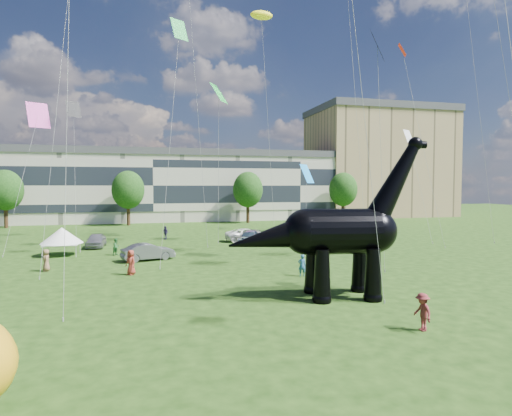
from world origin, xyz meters
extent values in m
plane|color=#16330C|center=(0.00, 0.00, 0.00)|extent=(220.00, 220.00, 0.00)
cube|color=beige|center=(-8.00, 62.00, 6.00)|extent=(78.00, 11.00, 12.00)
cube|color=tan|center=(40.00, 65.00, 11.00)|extent=(28.00, 18.00, 22.00)
cylinder|color=#382314|center=(-30.00, 53.00, 1.60)|extent=(0.56, 0.56, 3.20)
ellipsoid|color=#14380F|center=(-30.00, 53.00, 6.32)|extent=(5.20, 5.20, 6.24)
cylinder|color=#382314|center=(-12.00, 53.00, 1.60)|extent=(0.56, 0.56, 3.20)
ellipsoid|color=#14380F|center=(-12.00, 53.00, 6.32)|extent=(5.20, 5.20, 6.24)
cylinder|color=#382314|center=(8.00, 53.00, 1.60)|extent=(0.56, 0.56, 3.20)
ellipsoid|color=#14380F|center=(8.00, 53.00, 6.32)|extent=(5.20, 5.20, 6.24)
cylinder|color=#382314|center=(26.00, 53.00, 1.60)|extent=(0.56, 0.56, 3.20)
ellipsoid|color=#14380F|center=(26.00, 53.00, 6.32)|extent=(5.20, 5.20, 6.24)
cone|color=black|center=(0.70, 2.38, 1.47)|extent=(1.14, 1.14, 2.95)
sphere|color=black|center=(0.70, 2.38, 0.18)|extent=(1.08, 1.08, 1.08)
cone|color=black|center=(0.98, 4.53, 1.47)|extent=(1.14, 1.14, 2.95)
sphere|color=black|center=(0.98, 4.53, 0.18)|extent=(1.08, 1.08, 1.08)
cone|color=black|center=(3.63, 2.00, 1.47)|extent=(1.14, 1.14, 2.95)
sphere|color=black|center=(3.63, 2.00, 0.18)|extent=(1.08, 1.08, 1.08)
cone|color=black|center=(3.91, 4.14, 1.47)|extent=(1.14, 1.14, 2.95)
sphere|color=black|center=(3.91, 4.14, 0.18)|extent=(1.08, 1.08, 1.08)
cylinder|color=black|center=(2.21, 3.28, 3.83)|extent=(4.43, 3.16, 2.65)
sphere|color=black|center=(0.16, 3.54, 3.83)|extent=(2.65, 2.65, 2.65)
sphere|color=black|center=(4.25, 3.01, 3.83)|extent=(2.55, 2.55, 2.55)
cone|color=black|center=(5.44, 2.85, 6.68)|extent=(3.86, 1.94, 5.20)
sphere|color=black|center=(6.63, 2.70, 8.93)|extent=(0.83, 0.83, 0.83)
cylinder|color=black|center=(6.92, 2.66, 8.88)|extent=(0.74, 0.52, 0.43)
cone|color=black|center=(-1.85, 3.80, 3.50)|extent=(5.42, 2.72, 2.88)
imported|color=#ABAAAF|center=(-14.09, 27.84, 0.74)|extent=(1.87, 4.39, 1.48)
imported|color=slate|center=(-8.75, 18.53, 0.74)|extent=(4.76, 2.89, 1.48)
imported|color=white|center=(2.52, 28.90, 0.74)|extent=(5.29, 2.45, 1.47)
imported|color=#595960|center=(2.17, 26.59, 0.70)|extent=(3.70, 5.23, 1.41)
cube|color=white|center=(12.48, 31.93, 1.13)|extent=(3.51, 3.51, 0.12)
cone|color=white|center=(12.48, 31.93, 1.95)|extent=(4.45, 4.45, 1.54)
cylinder|color=#999999|center=(11.27, 30.29, 0.57)|extent=(0.06, 0.06, 1.13)
cylinder|color=#999999|center=(14.12, 30.72, 0.57)|extent=(0.06, 0.06, 1.13)
cylinder|color=#999999|center=(10.84, 33.13, 0.57)|extent=(0.06, 0.06, 1.13)
cylinder|color=#999999|center=(13.68, 33.57, 0.57)|extent=(0.06, 0.06, 1.13)
cube|color=white|center=(17.95, 32.67, 1.12)|extent=(3.18, 3.18, 0.12)
cone|color=white|center=(17.95, 32.67, 1.93)|extent=(4.03, 4.03, 1.53)
cylinder|color=#999999|center=(16.47, 31.30, 0.56)|extent=(0.06, 0.06, 1.12)
cylinder|color=#999999|center=(19.32, 31.18, 0.56)|extent=(0.06, 0.06, 1.12)
cylinder|color=#999999|center=(16.59, 34.15, 0.56)|extent=(0.06, 0.06, 1.12)
cylinder|color=#999999|center=(19.44, 34.03, 0.56)|extent=(0.06, 0.06, 1.12)
cube|color=white|center=(-16.53, 23.12, 1.09)|extent=(3.02, 3.02, 0.12)
cone|color=white|center=(-16.53, 23.12, 1.87)|extent=(3.82, 3.82, 1.48)
cylinder|color=#999999|center=(-17.88, 21.71, 0.54)|extent=(0.06, 0.06, 1.09)
cylinder|color=#999999|center=(-15.12, 21.76, 0.54)|extent=(0.06, 0.06, 1.09)
cylinder|color=#999999|center=(-17.94, 24.47, 0.54)|extent=(0.06, 0.06, 1.09)
cylinder|color=#999999|center=(-15.17, 24.52, 0.54)|extent=(0.06, 0.06, 1.09)
imported|color=#2D7133|center=(-11.63, 21.98, 0.80)|extent=(0.95, 0.98, 1.59)
imported|color=brown|center=(12.26, 19.98, 0.82)|extent=(0.85, 1.18, 1.63)
imported|color=#8B6545|center=(-16.22, 15.46, 0.84)|extent=(0.75, 0.94, 1.68)
imported|color=maroon|center=(3.24, -3.06, 0.85)|extent=(0.63, 1.10, 1.70)
imported|color=black|center=(14.14, 21.95, 0.86)|extent=(1.36, 1.57, 1.72)
imported|color=#265C8D|center=(1.99, 9.15, 0.78)|extent=(0.61, 0.43, 1.56)
imported|color=#473373|center=(-6.79, 33.07, 0.82)|extent=(0.86, 1.02, 1.63)
imported|color=teal|center=(20.92, 34.57, 0.88)|extent=(0.69, 0.76, 1.75)
imported|color=#A13628|center=(-9.93, 12.53, 0.91)|extent=(1.03, 1.05, 1.82)
ellipsoid|color=#FFF915|center=(4.72, 31.11, 26.89)|extent=(2.97, 2.48, 1.07)
plane|color=silver|center=(24.09, 29.63, 12.56)|extent=(2.59, 2.07, 2.32)
plane|color=green|center=(-5.69, 21.41, 20.96)|extent=(2.22, 1.77, 2.03)
plane|color=black|center=(-18.23, 41.81, 16.62)|extent=(2.69, 2.07, 2.26)
plane|color=red|center=(20.54, 26.05, 22.46)|extent=(1.44, 1.85, 1.44)
plane|color=#1589E5|center=(12.49, 36.00, 8.13)|extent=(2.96, 2.80, 2.59)
plane|color=green|center=(-0.64, 30.21, 17.22)|extent=(2.70, 3.03, 2.24)
plane|color=#D039A0|center=(-20.10, 31.16, 14.06)|extent=(3.21, 2.44, 2.82)
plane|color=black|center=(9.03, 11.46, 17.52)|extent=(2.34, 2.69, 2.35)
camera|label=1|loc=(-8.51, -19.52, 6.49)|focal=30.00mm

